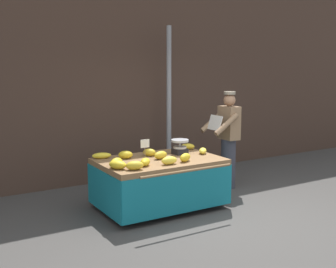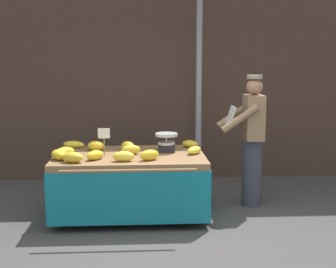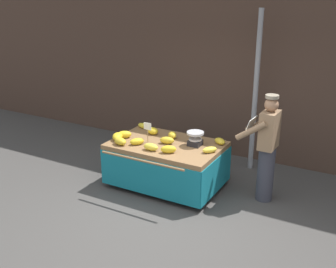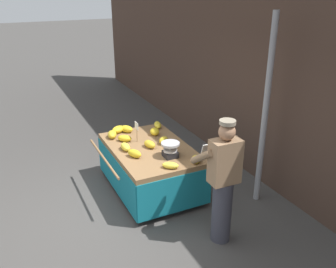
% 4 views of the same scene
% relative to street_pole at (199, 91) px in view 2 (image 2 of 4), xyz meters
% --- Properties ---
extents(ground_plane, '(60.00, 60.00, 0.00)m').
position_rel_street_pole_xyz_m(ground_plane, '(-0.44, -2.47, -1.44)').
color(ground_plane, '#423F3D').
extents(back_wall, '(16.00, 0.24, 4.26)m').
position_rel_street_pole_xyz_m(back_wall, '(-0.44, 0.54, 0.69)').
color(back_wall, '#473328').
rests_on(back_wall, ground).
extents(street_pole, '(0.09, 0.09, 2.88)m').
position_rel_street_pole_xyz_m(street_pole, '(0.00, 0.00, 0.00)').
color(street_pole, gray).
rests_on(street_pole, ground).
extents(banana_cart, '(1.84, 1.40, 0.77)m').
position_rel_street_pole_xyz_m(banana_cart, '(-1.02, -1.40, -0.87)').
color(banana_cart, olive).
rests_on(banana_cart, ground).
extents(weighing_scale, '(0.28, 0.28, 0.23)m').
position_rel_street_pole_xyz_m(weighing_scale, '(-0.56, -1.27, -0.56)').
color(weighing_scale, black).
rests_on(weighing_scale, banana_cart).
extents(price_sign, '(0.14, 0.01, 0.34)m').
position_rel_street_pole_xyz_m(price_sign, '(-1.31, -1.51, -0.43)').
color(price_sign, '#997A51').
rests_on(price_sign, banana_cart).
extents(banana_bunch_0, '(0.27, 0.25, 0.10)m').
position_rel_street_pole_xyz_m(banana_bunch_0, '(-0.23, -1.00, -0.62)').
color(banana_bunch_0, gold).
rests_on(banana_bunch_0, banana_cart).
extents(banana_bunch_1, '(0.26, 0.18, 0.12)m').
position_rel_street_pole_xyz_m(banana_bunch_1, '(-1.00, -1.42, -0.61)').
color(banana_bunch_1, gold).
rests_on(banana_bunch_1, banana_cart).
extents(banana_bunch_2, '(0.25, 0.26, 0.11)m').
position_rel_street_pole_xyz_m(banana_bunch_2, '(-1.41, -1.69, -0.62)').
color(banana_bunch_2, gold).
rests_on(banana_bunch_2, banana_cart).
extents(banana_bunch_3, '(0.25, 0.13, 0.12)m').
position_rel_street_pole_xyz_m(banana_bunch_3, '(-1.08, -1.80, -0.61)').
color(banana_bunch_3, yellow).
rests_on(banana_bunch_3, banana_cart).
extents(banana_bunch_4, '(0.27, 0.21, 0.12)m').
position_rel_street_pole_xyz_m(banana_bunch_4, '(-1.64, -1.83, -0.61)').
color(banana_bunch_4, gold).
rests_on(banana_bunch_4, banana_cart).
extents(banana_bunch_5, '(0.27, 0.31, 0.12)m').
position_rel_street_pole_xyz_m(banana_bunch_5, '(-1.82, -1.66, -0.61)').
color(banana_bunch_5, gold).
rests_on(banana_bunch_5, banana_cart).
extents(banana_bunch_6, '(0.28, 0.26, 0.12)m').
position_rel_street_pole_xyz_m(banana_bunch_6, '(-1.77, -1.53, -0.61)').
color(banana_bunch_6, gold).
rests_on(banana_bunch_6, banana_cart).
extents(banana_bunch_7, '(0.27, 0.22, 0.12)m').
position_rel_street_pole_xyz_m(banana_bunch_7, '(-0.78, -1.76, -0.61)').
color(banana_bunch_7, gold).
rests_on(banana_bunch_7, banana_cart).
extents(banana_bunch_8, '(0.31, 0.20, 0.09)m').
position_rel_street_pole_xyz_m(banana_bunch_8, '(-1.75, -0.94, -0.63)').
color(banana_bunch_8, yellow).
rests_on(banana_bunch_8, banana_cart).
extents(banana_bunch_9, '(0.25, 0.22, 0.12)m').
position_rel_street_pole_xyz_m(banana_bunch_9, '(-1.45, -1.13, -0.61)').
color(banana_bunch_9, gold).
rests_on(banana_bunch_9, banana_cart).
extents(banana_bunch_10, '(0.23, 0.24, 0.12)m').
position_rel_street_pole_xyz_m(banana_bunch_10, '(-1.05, -1.15, -0.61)').
color(banana_bunch_10, gold).
rests_on(banana_bunch_10, banana_cart).
extents(banana_bunch_11, '(0.24, 0.26, 0.09)m').
position_rel_street_pole_xyz_m(banana_bunch_11, '(-0.23, -1.43, -0.63)').
color(banana_bunch_11, yellow).
rests_on(banana_bunch_11, banana_cart).
extents(vendor_person, '(0.59, 0.52, 1.71)m').
position_rel_street_pole_xyz_m(vendor_person, '(0.56, -1.07, -0.57)').
color(vendor_person, '#383842').
rests_on(vendor_person, ground).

